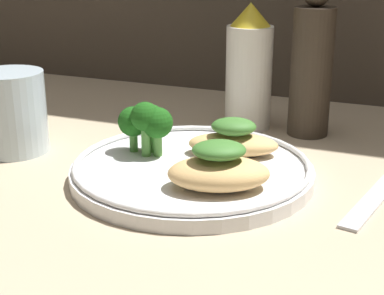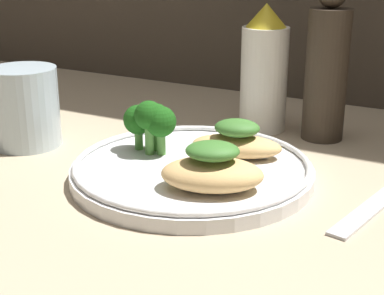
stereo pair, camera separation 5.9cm
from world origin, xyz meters
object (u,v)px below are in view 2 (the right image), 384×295
(broccoli_bunch, at_px, (151,120))
(plate, at_px, (192,170))
(drinking_glass, at_px, (25,107))
(pepper_grinder, at_px, (327,69))
(sauce_bottle, at_px, (261,70))

(broccoli_bunch, bearing_deg, plate, -15.11)
(plate, xyz_separation_m, drinking_glass, (-0.22, 0.00, 0.04))
(broccoli_bunch, bearing_deg, pepper_grinder, 51.85)
(broccoli_bunch, xyz_separation_m, drinking_glass, (-0.16, -0.02, -0.00))
(pepper_grinder, xyz_separation_m, drinking_glass, (-0.30, -0.19, -0.04))
(plate, bearing_deg, drinking_glass, 179.84)
(plate, height_order, pepper_grinder, pepper_grinder)
(pepper_grinder, bearing_deg, plate, -112.47)
(plate, bearing_deg, pepper_grinder, 67.53)
(broccoli_bunch, height_order, drinking_glass, drinking_glass)
(plate, height_order, sauce_bottle, sauce_bottle)
(pepper_grinder, bearing_deg, sauce_bottle, 180.00)
(plate, distance_m, drinking_glass, 0.23)
(plate, height_order, broccoli_bunch, broccoli_bunch)
(broccoli_bunch, bearing_deg, drinking_glass, -174.69)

